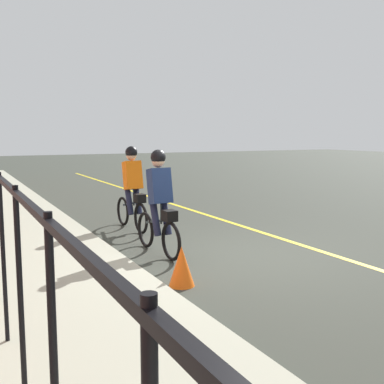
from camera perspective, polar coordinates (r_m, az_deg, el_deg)
name	(u,v)px	position (r m, az deg, el deg)	size (l,w,h in m)	color
ground_plane	(234,257)	(8.00, 5.16, -8.00)	(80.00, 80.00, 0.00)	#33362E
lane_line_centre	(306,247)	(8.94, 13.90, -6.54)	(36.00, 0.12, 0.01)	yellow
sidewalk	(23,282)	(6.85, -20.02, -10.38)	(40.00, 3.20, 0.15)	#9B9D88
cyclist_lead	(132,189)	(10.07, -7.34, 0.41)	(1.71, 0.37, 1.83)	black
cyclist_follow	(159,203)	(7.97, -4.04, -1.35)	(1.71, 0.37, 1.83)	black
traffic_cone_near	(182,266)	(6.46, -1.29, -9.11)	(0.36, 0.36, 0.56)	#F85F12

